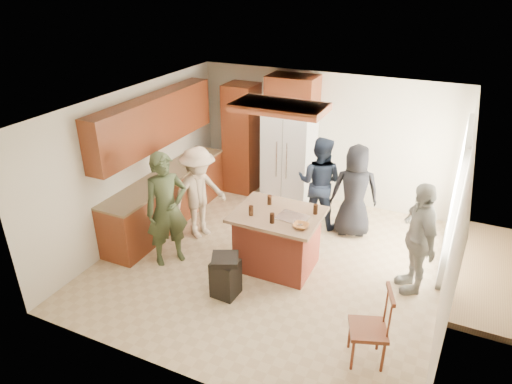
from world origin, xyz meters
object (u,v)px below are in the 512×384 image
at_px(person_side_right, 418,238).
at_px(person_counter, 199,193).
at_px(person_behind_left, 319,182).
at_px(refrigerator, 289,158).
at_px(person_behind_right, 355,191).
at_px(trash_bin, 226,276).
at_px(person_front_left, 167,209).
at_px(spindle_chair, 370,329).
at_px(kitchen_island, 277,240).

distance_m(person_side_right, person_counter, 3.50).
distance_m(person_behind_left, refrigerator, 1.07).
xyz_separation_m(person_behind_right, person_side_right, (1.16, -1.14, 0.02)).
bearing_deg(person_behind_right, person_side_right, 118.32).
height_order(person_side_right, refrigerator, refrigerator).
height_order(person_counter, trash_bin, person_counter).
height_order(person_front_left, spindle_chair, person_front_left).
height_order(person_behind_left, trash_bin, person_behind_left).
height_order(person_side_right, spindle_chair, person_side_right).
distance_m(person_front_left, person_counter, 0.86).
bearing_deg(person_side_right, spindle_chair, -35.85).
height_order(person_front_left, trash_bin, person_front_left).
xyz_separation_m(trash_bin, spindle_chair, (2.07, -0.37, 0.13)).
bearing_deg(spindle_chair, person_side_right, 80.57).
height_order(person_behind_left, spindle_chair, person_behind_left).
xyz_separation_m(person_behind_left, kitchen_island, (-0.16, -1.52, -0.35)).
bearing_deg(person_behind_right, person_counter, 8.94).
xyz_separation_m(refrigerator, trash_bin, (0.29, -3.14, -0.58)).
xyz_separation_m(person_front_left, kitchen_island, (1.58, 0.55, -0.43)).
bearing_deg(person_counter, kitchen_island, -78.23).
xyz_separation_m(person_front_left, spindle_chair, (3.27, -0.76, -0.45)).
xyz_separation_m(person_behind_right, refrigerator, (-1.47, 0.74, 0.09)).
bearing_deg(person_side_right, person_counter, -116.19).
bearing_deg(person_behind_right, spindle_chair, 90.61).
xyz_separation_m(person_side_right, refrigerator, (-2.63, 1.88, 0.07)).
distance_m(person_front_left, refrigerator, 2.90).
relative_size(person_behind_left, person_behind_right, 1.02).
xyz_separation_m(person_behind_left, trash_bin, (-0.55, -2.46, -0.50)).
xyz_separation_m(person_front_left, person_behind_left, (1.74, 2.07, -0.08)).
xyz_separation_m(person_front_left, refrigerator, (0.91, 2.75, -0.00)).
relative_size(person_side_right, kitchen_island, 1.30).
xyz_separation_m(person_counter, spindle_chair, (3.23, -1.61, -0.35)).
bearing_deg(trash_bin, person_behind_right, 63.69).
height_order(person_behind_left, person_behind_right, person_behind_left).
relative_size(person_counter, refrigerator, 0.89).
height_order(person_behind_left, kitchen_island, person_behind_left).
bearing_deg(person_counter, person_front_left, -159.65).
bearing_deg(person_front_left, person_side_right, -39.76).
bearing_deg(kitchen_island, person_front_left, -160.75).
bearing_deg(trash_bin, person_side_right, 28.26).
bearing_deg(person_behind_left, trash_bin, 77.22).
bearing_deg(person_behind_left, person_front_left, 49.67).
distance_m(person_behind_left, person_side_right, 2.16).
bearing_deg(refrigerator, person_side_right, -35.60).
distance_m(trash_bin, spindle_chair, 2.11).
bearing_deg(person_counter, person_behind_right, -41.01).
height_order(person_behind_left, person_side_right, person_side_right).
relative_size(refrigerator, spindle_chair, 1.81).
bearing_deg(person_behind_left, kitchen_island, 83.70).
distance_m(person_counter, spindle_chair, 3.63).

